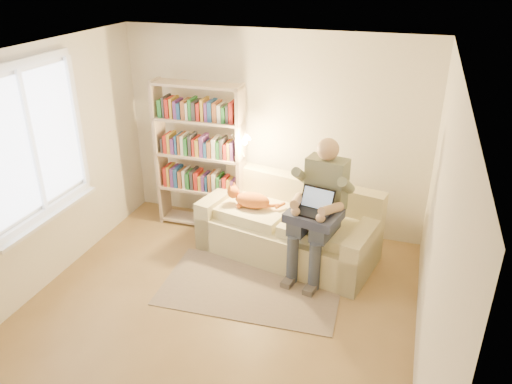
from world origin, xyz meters
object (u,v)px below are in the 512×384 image
(sofa, at_px, (289,229))
(laptop, at_px, (319,207))
(person, at_px, (320,202))
(bookshelf, at_px, (200,150))
(cat, at_px, (248,199))

(sofa, height_order, laptop, laptop)
(sofa, relative_size, person, 1.42)
(person, relative_size, bookshelf, 0.81)
(laptop, distance_m, bookshelf, 1.91)
(person, xyz_separation_m, cat, (-0.93, 0.22, -0.21))
(sofa, distance_m, person, 0.74)
(sofa, xyz_separation_m, bookshelf, (-1.31, 0.35, 0.77))
(sofa, relative_size, laptop, 5.22)
(sofa, bearing_deg, cat, -165.20)
(cat, xyz_separation_m, bookshelf, (-0.78, 0.37, 0.42))
(person, xyz_separation_m, bookshelf, (-1.71, 0.59, 0.20))
(cat, distance_m, bookshelf, 0.96)
(laptop, xyz_separation_m, bookshelf, (-1.74, 0.76, 0.19))
(bookshelf, bearing_deg, person, -20.27)
(cat, bearing_deg, bookshelf, 166.59)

